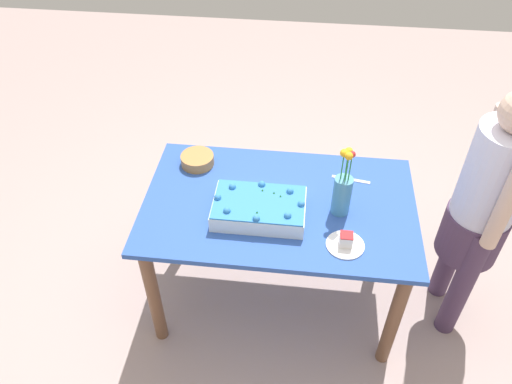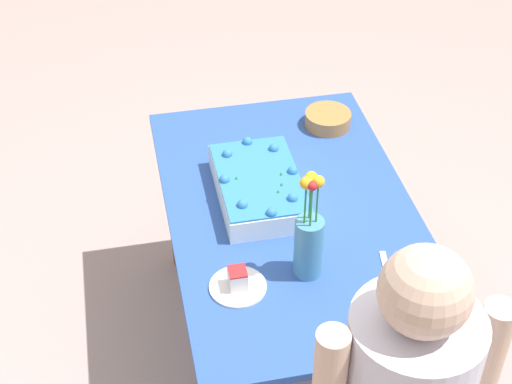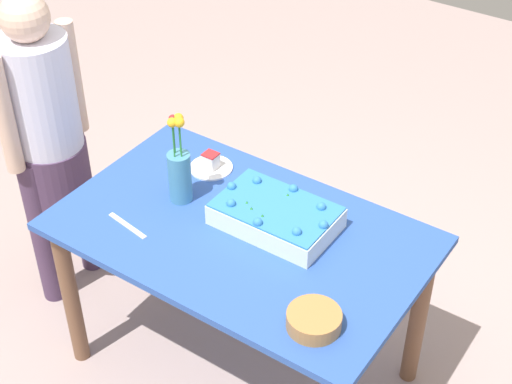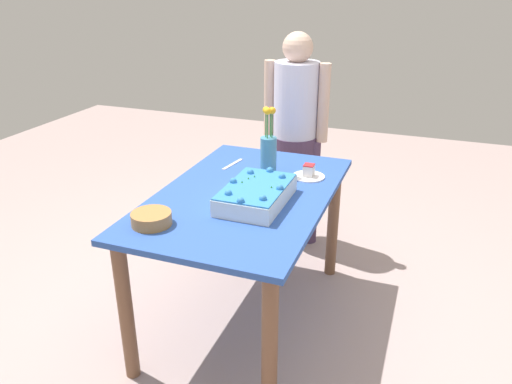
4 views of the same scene
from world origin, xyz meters
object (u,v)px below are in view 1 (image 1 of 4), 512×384
at_px(cake_knife, 351,180).
at_px(person_standing, 484,205).
at_px(flower_vase, 342,191).
at_px(sheet_cake, 259,208).
at_px(fruit_bowl, 197,160).
at_px(serving_plate_with_slice, 346,242).

distance_m(cake_knife, person_standing, 0.66).
bearing_deg(flower_vase, person_standing, -176.38).
height_order(sheet_cake, flower_vase, flower_vase).
relative_size(flower_vase, person_standing, 0.26).
height_order(sheet_cake, cake_knife, sheet_cake).
bearing_deg(fruit_bowl, sheet_cake, 136.77).
xyz_separation_m(sheet_cake, flower_vase, (-0.40, -0.07, 0.09)).
distance_m(sheet_cake, serving_plate_with_slice, 0.45).
bearing_deg(serving_plate_with_slice, sheet_cake, -20.15).
distance_m(flower_vase, person_standing, 0.70).
distance_m(serving_plate_with_slice, flower_vase, 0.26).
xyz_separation_m(cake_knife, flower_vase, (0.06, 0.25, 0.13)).
relative_size(fruit_bowl, person_standing, 0.12).
distance_m(serving_plate_with_slice, cake_knife, 0.48).
bearing_deg(cake_knife, serving_plate_with_slice, 94.73).
bearing_deg(fruit_bowl, person_standing, 170.62).
relative_size(cake_knife, person_standing, 0.14).
distance_m(sheet_cake, person_standing, 1.10).
bearing_deg(cake_knife, fruit_bowl, 6.72).
height_order(fruit_bowl, person_standing, person_standing).
bearing_deg(fruit_bowl, flower_vase, 159.84).
height_order(cake_knife, fruit_bowl, fruit_bowl).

